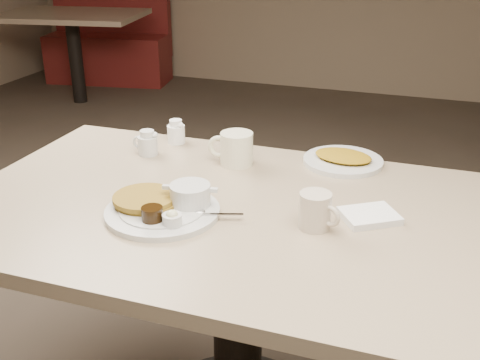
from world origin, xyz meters
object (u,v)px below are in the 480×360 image
(coffee_mug_far, at_px, (235,149))
(hash_plate, at_px, (343,159))
(diner_table, at_px, (238,264))
(creamer_left, at_px, (147,144))
(booth_back_left, at_px, (106,39))
(coffee_mug_near, at_px, (316,210))
(creamer_right, at_px, (176,132))
(main_plate, at_px, (165,205))

(coffee_mug_far, height_order, hash_plate, coffee_mug_far)
(diner_table, xyz_separation_m, coffee_mug_far, (-0.10, 0.28, 0.22))
(creamer_left, bearing_deg, coffee_mug_far, 3.07)
(hash_plate, bearing_deg, booth_back_left, 131.15)
(coffee_mug_near, bearing_deg, diner_table, 169.48)
(coffee_mug_far, bearing_deg, creamer_right, 155.90)
(coffee_mug_near, height_order, creamer_left, coffee_mug_near)
(diner_table, xyz_separation_m, creamer_left, (-0.39, 0.26, 0.21))
(creamer_right, xyz_separation_m, hash_plate, (0.56, -0.00, -0.02))
(creamer_left, xyz_separation_m, creamer_right, (0.04, 0.13, 0.00))
(main_plate, relative_size, hash_plate, 1.31)
(creamer_right, bearing_deg, hash_plate, -0.07)
(coffee_mug_far, relative_size, creamer_right, 1.80)
(coffee_mug_near, height_order, hash_plate, coffee_mug_near)
(creamer_right, bearing_deg, coffee_mug_far, -24.10)
(coffee_mug_far, relative_size, hash_plate, 0.51)
(coffee_mug_near, distance_m, creamer_left, 0.68)
(creamer_left, bearing_deg, booth_back_left, 123.39)
(diner_table, distance_m, booth_back_left, 4.41)
(creamer_right, distance_m, booth_back_left, 3.90)
(hash_plate, bearing_deg, creamer_right, 179.93)
(diner_table, xyz_separation_m, booth_back_left, (-2.58, 3.57, -0.17))
(main_plate, height_order, booth_back_left, booth_back_left)
(coffee_mug_near, xyz_separation_m, creamer_left, (-0.61, 0.30, -0.01))
(booth_back_left, bearing_deg, coffee_mug_near, -52.34)
(diner_table, distance_m, coffee_mug_near, 0.31)
(creamer_left, bearing_deg, coffee_mug_near, -26.51)
(diner_table, relative_size, creamer_left, 15.42)
(creamer_left, height_order, booth_back_left, booth_back_left)
(diner_table, xyz_separation_m, hash_plate, (0.21, 0.39, 0.18))
(creamer_left, relative_size, creamer_right, 1.22)
(booth_back_left, bearing_deg, hash_plate, -48.85)
(creamer_left, bearing_deg, diner_table, -33.73)
(main_plate, bearing_deg, creamer_right, 111.82)
(main_plate, distance_m, hash_plate, 0.60)
(main_plate, height_order, creamer_right, creamer_right)
(coffee_mug_far, distance_m, creamer_left, 0.29)
(creamer_right, height_order, booth_back_left, booth_back_left)
(creamer_right, bearing_deg, main_plate, -68.18)
(diner_table, distance_m, creamer_left, 0.52)
(creamer_right, bearing_deg, diner_table, -47.80)
(coffee_mug_near, bearing_deg, hash_plate, 90.88)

